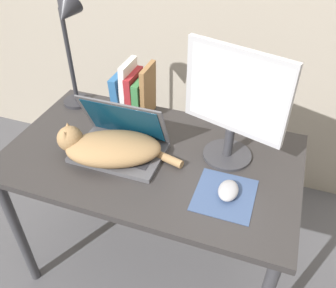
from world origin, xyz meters
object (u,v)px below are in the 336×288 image
cat (109,147)px  computer_mouse (228,190)px  external_monitor (234,103)px  book_row (134,92)px  desk_lamp (68,34)px  laptop (121,143)px

cat → computer_mouse: cat is taller
external_monitor → cat: bearing=-158.9°
book_row → desk_lamp: (-0.26, -0.04, 0.25)m
external_monitor → computer_mouse: bearing=-77.0°
desk_lamp → laptop: bearing=-36.1°
cat → desk_lamp: bearing=136.1°
cat → external_monitor: (0.43, 0.17, 0.19)m
laptop → desk_lamp: 0.51m
laptop → desk_lamp: size_ratio=0.67×
laptop → cat: (-0.02, -0.05, 0.01)m
external_monitor → book_row: external_monitor is taller
book_row → desk_lamp: 0.36m
external_monitor → computer_mouse: size_ratio=4.35×
external_monitor → computer_mouse: (0.05, -0.20, -0.23)m
cat → desk_lamp: (-0.30, 0.29, 0.30)m
external_monitor → desk_lamp: bearing=170.5°
external_monitor → laptop: bearing=-164.3°
computer_mouse → desk_lamp: size_ratio=0.20×
book_row → desk_lamp: desk_lamp is taller
cat → book_row: book_row is taller
external_monitor → book_row: size_ratio=1.81×
laptop → computer_mouse: laptop is taller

